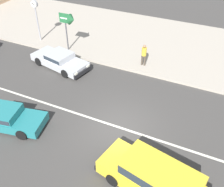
{
  "coord_description": "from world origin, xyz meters",
  "views": [
    {
      "loc": [
        3.88,
        -9.23,
        10.09
      ],
      "look_at": [
        -1.14,
        1.6,
        0.8
      ],
      "focal_mm": 42.0,
      "sensor_mm": 36.0,
      "label": 1
    }
  ],
  "objects_px": {
    "pedestrian_near_clock": "(144,54)",
    "sedan_teal_5": "(6,117)",
    "arrow_signboard": "(71,21)",
    "sedan_silver_2": "(60,60)",
    "street_clock": "(36,12)",
    "minivan_yellow_4": "(156,178)"
  },
  "relations": [
    {
      "from": "minivan_yellow_4",
      "to": "pedestrian_near_clock",
      "type": "bearing_deg",
      "value": 112.3
    },
    {
      "from": "arrow_signboard",
      "to": "pedestrian_near_clock",
      "type": "bearing_deg",
      "value": 3.3
    },
    {
      "from": "street_clock",
      "to": "pedestrian_near_clock",
      "type": "xyz_separation_m",
      "value": [
        9.12,
        -0.15,
        -1.51
      ]
    },
    {
      "from": "sedan_teal_5",
      "to": "street_clock",
      "type": "relative_size",
      "value": 1.34
    },
    {
      "from": "sedan_silver_2",
      "to": "arrow_signboard",
      "type": "height_order",
      "value": "arrow_signboard"
    },
    {
      "from": "sedan_silver_2",
      "to": "minivan_yellow_4",
      "type": "height_order",
      "value": "minivan_yellow_4"
    },
    {
      "from": "arrow_signboard",
      "to": "minivan_yellow_4",
      "type": "bearing_deg",
      "value": -43.22
    },
    {
      "from": "sedan_teal_5",
      "to": "street_clock",
      "type": "height_order",
      "value": "street_clock"
    },
    {
      "from": "sedan_teal_5",
      "to": "arrow_signboard",
      "type": "xyz_separation_m",
      "value": [
        -0.92,
        8.35,
        2.07
      ]
    },
    {
      "from": "pedestrian_near_clock",
      "to": "sedan_teal_5",
      "type": "bearing_deg",
      "value": -118.51
    },
    {
      "from": "sedan_silver_2",
      "to": "arrow_signboard",
      "type": "distance_m",
      "value": 2.97
    },
    {
      "from": "street_clock",
      "to": "pedestrian_near_clock",
      "type": "relative_size",
      "value": 2.1
    },
    {
      "from": "street_clock",
      "to": "pedestrian_near_clock",
      "type": "distance_m",
      "value": 9.25
    },
    {
      "from": "sedan_teal_5",
      "to": "arrow_signboard",
      "type": "distance_m",
      "value": 8.65
    },
    {
      "from": "sedan_silver_2",
      "to": "sedan_teal_5",
      "type": "xyz_separation_m",
      "value": [
        0.72,
        -6.23,
        -0.0
      ]
    },
    {
      "from": "arrow_signboard",
      "to": "sedan_teal_5",
      "type": "bearing_deg",
      "value": -83.72
    },
    {
      "from": "sedan_teal_5",
      "to": "pedestrian_near_clock",
      "type": "height_order",
      "value": "pedestrian_near_clock"
    },
    {
      "from": "sedan_silver_2",
      "to": "street_clock",
      "type": "bearing_deg",
      "value": 144.93
    },
    {
      "from": "sedan_teal_5",
      "to": "pedestrian_near_clock",
      "type": "bearing_deg",
      "value": 61.49
    },
    {
      "from": "minivan_yellow_4",
      "to": "street_clock",
      "type": "height_order",
      "value": "street_clock"
    },
    {
      "from": "arrow_signboard",
      "to": "pedestrian_near_clock",
      "type": "height_order",
      "value": "arrow_signboard"
    },
    {
      "from": "sedan_teal_5",
      "to": "street_clock",
      "type": "xyz_separation_m",
      "value": [
        -4.41,
        8.82,
        2.05
      ]
    }
  ]
}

